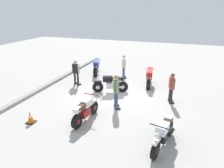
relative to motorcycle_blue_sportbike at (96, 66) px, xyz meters
The scene contains 12 objects.
ground_plane 4.44m from the motorcycle_blue_sportbike, 142.39° to the right, with size 40.00×40.00×0.00m, color #ADAAA3.
curb_edge 4.01m from the motorcycle_blue_sportbike, 151.19° to the left, with size 14.00×0.30×0.15m, color gray.
motorcycle_blue_sportbike is the anchor object (origin of this frame).
motorcycle_black_cruiser 3.69m from the motorcycle_blue_sportbike, 143.55° to the right, with size 0.94×1.99×1.09m.
motorcycle_silver_cruiser 8.97m from the motorcycle_blue_sportbike, 141.22° to the right, with size 2.06×0.83×1.09m.
motorcycle_red_sportbike 4.29m from the motorcycle_blue_sportbike, 105.27° to the right, with size 1.96×0.70×1.14m.
motorcycle_cream_vintage 6.71m from the motorcycle_blue_sportbike, 160.46° to the right, with size 1.96×0.70×1.07m.
person_in_white_shirt 2.24m from the motorcycle_blue_sportbike, 96.75° to the right, with size 0.62×0.45×1.64m.
person_in_red_shirt 6.46m from the motorcycle_blue_sportbike, 119.74° to the right, with size 0.63×0.40×1.59m.
person_in_green_shirt 5.72m from the motorcycle_blue_sportbike, 146.69° to the right, with size 0.63×0.48×1.73m.
person_in_black_shirt 2.60m from the motorcycle_blue_sportbike, behind, with size 0.45×0.62×1.62m.
traffic_cone 7.29m from the motorcycle_blue_sportbike, behind, with size 0.36×0.36×0.53m.
Camera 1 is at (-9.65, -3.20, 4.60)m, focal length 31.90 mm.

